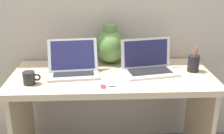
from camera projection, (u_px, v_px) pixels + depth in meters
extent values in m
cube|color=#D1B78C|center=(112.00, 77.00, 1.88)|extent=(1.36, 0.61, 0.04)
cube|color=#D1B78C|center=(23.00, 124.00, 1.98)|extent=(0.03, 0.52, 0.66)
cube|color=#D1B78C|center=(199.00, 119.00, 2.03)|extent=(0.03, 0.52, 0.66)
cube|color=#B2B2B7|center=(74.00, 74.00, 1.86)|extent=(0.35, 0.27, 0.01)
cube|color=black|center=(74.00, 72.00, 1.86)|extent=(0.28, 0.17, 0.00)
cube|color=#B2B2B7|center=(73.00, 55.00, 1.89)|extent=(0.34, 0.14, 0.21)
cube|color=#23234C|center=(73.00, 55.00, 1.89)|extent=(0.30, 0.12, 0.18)
cube|color=silver|center=(150.00, 72.00, 1.88)|extent=(0.39, 0.28, 0.01)
cube|color=black|center=(150.00, 71.00, 1.88)|extent=(0.30, 0.18, 0.00)
cube|color=silver|center=(146.00, 53.00, 1.93)|extent=(0.36, 0.10, 0.21)
cube|color=#23234C|center=(146.00, 53.00, 1.93)|extent=(0.31, 0.09, 0.18)
ellipsoid|color=#5B843D|center=(110.00, 46.00, 2.06)|extent=(0.23, 0.23, 0.25)
cylinder|color=#5B843D|center=(110.00, 28.00, 2.01)|extent=(0.10, 0.10, 0.05)
cylinder|color=black|center=(29.00, 78.00, 1.70)|extent=(0.07, 0.07, 0.08)
torus|color=black|center=(37.00, 77.00, 1.70)|extent=(0.05, 0.01, 0.05)
cylinder|color=black|center=(193.00, 64.00, 1.90)|extent=(0.08, 0.08, 0.11)
cylinder|color=#4CA566|center=(195.00, 56.00, 1.90)|extent=(0.02, 0.02, 0.15)
cylinder|color=orange|center=(195.00, 57.00, 1.87)|extent=(0.04, 0.01, 0.15)
cylinder|color=#D83359|center=(196.00, 57.00, 1.88)|extent=(0.01, 0.03, 0.15)
cube|color=#B7B7BC|center=(116.00, 86.00, 1.68)|extent=(0.10, 0.03, 0.00)
cube|color=#B7B7BC|center=(116.00, 87.00, 1.67)|extent=(0.10, 0.03, 0.00)
torus|color=#D83359|center=(103.00, 87.00, 1.66)|extent=(0.04, 0.03, 0.01)
torus|color=#D83359|center=(103.00, 86.00, 1.68)|extent=(0.04, 0.03, 0.01)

